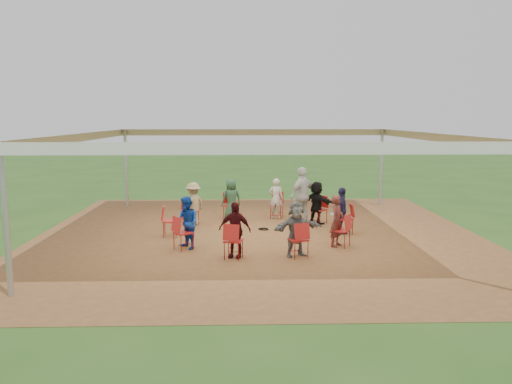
{
  "coord_description": "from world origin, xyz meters",
  "views": [
    {
      "loc": [
        -0.48,
        -14.44,
        3.45
      ],
      "look_at": [
        -0.07,
        0.3,
        1.24
      ],
      "focal_mm": 35.0,
      "sensor_mm": 36.0,
      "label": 1
    }
  ],
  "objects_px": {
    "chair_5": "(170,221)",
    "person_seated_4": "(193,204)",
    "chair_4": "(191,211)",
    "chair_6": "(183,233)",
    "laptop": "(336,212)",
    "person_seated_2": "(276,199)",
    "person_seated_3": "(231,199)",
    "chair_1": "(319,210)",
    "person_seated_1": "(317,203)",
    "standing_person": "(302,196)",
    "cable_coil": "(264,229)",
    "chair_9": "(341,231)",
    "person_seated_8": "(337,221)",
    "chair_2": "(277,205)",
    "person_seated_7": "(296,229)",
    "chair_8": "(298,240)",
    "chair_7": "(233,241)",
    "person_seated_0": "(342,211)",
    "person_seated_5": "(187,223)",
    "chair_0": "(345,219)",
    "person_seated_6": "(235,230)"
  },
  "relations": [
    {
      "from": "person_seated_1",
      "to": "person_seated_3",
      "type": "height_order",
      "value": "same"
    },
    {
      "from": "person_seated_4",
      "to": "person_seated_7",
      "type": "height_order",
      "value": "same"
    },
    {
      "from": "chair_2",
      "to": "person_seated_5",
      "type": "distance_m",
      "value": 4.83
    },
    {
      "from": "person_seated_6",
      "to": "person_seated_3",
      "type": "bearing_deg",
      "value": 108.0
    },
    {
      "from": "person_seated_5",
      "to": "cable_coil",
      "type": "relative_size",
      "value": 3.68
    },
    {
      "from": "chair_8",
      "to": "person_seated_6",
      "type": "xyz_separation_m",
      "value": [
        -1.57,
        0.05,
        0.25
      ]
    },
    {
      "from": "laptop",
      "to": "person_seated_2",
      "type": "bearing_deg",
      "value": 33.42
    },
    {
      "from": "person_seated_4",
      "to": "person_seated_5",
      "type": "height_order",
      "value": "same"
    },
    {
      "from": "chair_6",
      "to": "chair_9",
      "type": "distance_m",
      "value": 4.2
    },
    {
      "from": "chair_1",
      "to": "chair_5",
      "type": "bearing_deg",
      "value": 72.0
    },
    {
      "from": "person_seated_4",
      "to": "standing_person",
      "type": "bearing_deg",
      "value": 125.68
    },
    {
      "from": "person_seated_0",
      "to": "person_seated_5",
      "type": "bearing_deg",
      "value": 108.0
    },
    {
      "from": "chair_1",
      "to": "standing_person",
      "type": "relative_size",
      "value": 0.48
    },
    {
      "from": "chair_9",
      "to": "person_seated_3",
      "type": "bearing_deg",
      "value": 72.44
    },
    {
      "from": "chair_7",
      "to": "person_seated_5",
      "type": "xyz_separation_m",
      "value": [
        -1.24,
        0.97,
        0.25
      ]
    },
    {
      "from": "person_seated_2",
      "to": "person_seated_5",
      "type": "bearing_deg",
      "value": 72.0
    },
    {
      "from": "chair_6",
      "to": "person_seated_8",
      "type": "xyz_separation_m",
      "value": [
        4.1,
        0.23,
        0.25
      ]
    },
    {
      "from": "chair_9",
      "to": "person_seated_8",
      "type": "xyz_separation_m",
      "value": [
        -0.1,
        0.07,
        0.25
      ]
    },
    {
      "from": "person_seated_1",
      "to": "standing_person",
      "type": "height_order",
      "value": "standing_person"
    },
    {
      "from": "chair_4",
      "to": "chair_8",
      "type": "distance_m",
      "value": 4.94
    },
    {
      "from": "chair_5",
      "to": "person_seated_8",
      "type": "distance_m",
      "value": 4.83
    },
    {
      "from": "chair_7",
      "to": "person_seated_8",
      "type": "bearing_deg",
      "value": 37.86
    },
    {
      "from": "chair_8",
      "to": "person_seated_2",
      "type": "relative_size",
      "value": 0.65
    },
    {
      "from": "chair_7",
      "to": "person_seated_1",
      "type": "height_order",
      "value": "person_seated_1"
    },
    {
      "from": "chair_5",
      "to": "person_seated_3",
      "type": "distance_m",
      "value": 3.0
    },
    {
      "from": "person_seated_1",
      "to": "person_seated_5",
      "type": "height_order",
      "value": "same"
    },
    {
      "from": "chair_5",
      "to": "person_seated_4",
      "type": "height_order",
      "value": "person_seated_4"
    },
    {
      "from": "chair_4",
      "to": "person_seated_3",
      "type": "relative_size",
      "value": 0.65
    },
    {
      "from": "person_seated_0",
      "to": "chair_4",
      "type": "bearing_deg",
      "value": 71.56
    },
    {
      "from": "chair_1",
      "to": "cable_coil",
      "type": "distance_m",
      "value": 2.12
    },
    {
      "from": "chair_2",
      "to": "chair_1",
      "type": "bearing_deg",
      "value": 162.0
    },
    {
      "from": "person_seated_6",
      "to": "person_seated_2",
      "type": "bearing_deg",
      "value": 90.0
    },
    {
      "from": "chair_8",
      "to": "person_seated_0",
      "type": "bearing_deg",
      "value": 37.86
    },
    {
      "from": "chair_1",
      "to": "cable_coil",
      "type": "bearing_deg",
      "value": 78.22
    },
    {
      "from": "person_seated_3",
      "to": "chair_7",
      "type": "bearing_deg",
      "value": 71.56
    },
    {
      "from": "chair_2",
      "to": "person_seated_7",
      "type": "relative_size",
      "value": 0.65
    },
    {
      "from": "chair_6",
      "to": "person_seated_3",
      "type": "height_order",
      "value": "person_seated_3"
    },
    {
      "from": "chair_0",
      "to": "chair_2",
      "type": "bearing_deg",
      "value": 36.0
    },
    {
      "from": "chair_0",
      "to": "chair_9",
      "type": "distance_m",
      "value": 1.61
    },
    {
      "from": "person_seated_8",
      "to": "person_seated_7",
      "type": "bearing_deg",
      "value": 162.0
    },
    {
      "from": "person_seated_0",
      "to": "person_seated_8",
      "type": "distance_m",
      "value": 1.53
    },
    {
      "from": "person_seated_5",
      "to": "laptop",
      "type": "relative_size",
      "value": 3.88
    },
    {
      "from": "chair_5",
      "to": "chair_7",
      "type": "distance_m",
      "value": 3.05
    },
    {
      "from": "chair_1",
      "to": "person_seated_1",
      "type": "height_order",
      "value": "person_seated_1"
    },
    {
      "from": "chair_5",
      "to": "cable_coil",
      "type": "xyz_separation_m",
      "value": [
        2.78,
        0.78,
        -0.43
      ]
    },
    {
      "from": "person_seated_6",
      "to": "chair_8",
      "type": "bearing_deg",
      "value": 13.84
    },
    {
      "from": "chair_4",
      "to": "chair_6",
      "type": "distance_m",
      "value": 3.05
    },
    {
      "from": "chair_5",
      "to": "person_seated_4",
      "type": "distance_m",
      "value": 1.59
    },
    {
      "from": "chair_9",
      "to": "chair_8",
      "type": "bearing_deg",
      "value": 162.0
    },
    {
      "from": "person_seated_7",
      "to": "person_seated_0",
      "type": "bearing_deg",
      "value": 36.0
    }
  ]
}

